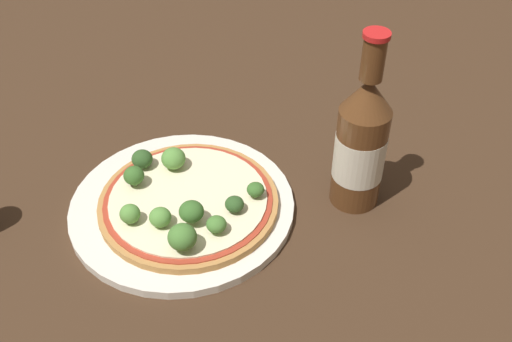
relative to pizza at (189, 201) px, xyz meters
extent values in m
plane|color=#3D2819|center=(-0.02, 0.01, -0.02)|extent=(3.00, 3.00, 0.00)
cylinder|color=silver|center=(-0.01, 0.00, -0.01)|extent=(0.29, 0.29, 0.01)
cylinder|color=#B77F42|center=(0.00, 0.00, 0.00)|extent=(0.23, 0.23, 0.01)
cylinder|color=#A83823|center=(0.00, 0.00, 0.00)|extent=(0.22, 0.22, 0.00)
cylinder|color=beige|center=(0.00, 0.00, 0.00)|extent=(0.20, 0.20, 0.00)
cylinder|color=#89A866|center=(-0.05, -0.06, 0.01)|extent=(0.01, 0.01, 0.01)
ellipsoid|color=#568E3D|center=(-0.05, -0.06, 0.02)|extent=(0.03, 0.03, 0.02)
cylinder|color=#89A866|center=(-0.04, 0.05, 0.01)|extent=(0.01, 0.01, 0.01)
ellipsoid|color=#568E3D|center=(-0.04, 0.05, 0.02)|extent=(0.03, 0.03, 0.03)
cylinder|color=#89A866|center=(0.02, -0.08, 0.01)|extent=(0.01, 0.01, 0.01)
ellipsoid|color=#477A33|center=(0.02, -0.08, 0.03)|extent=(0.03, 0.03, 0.03)
cylinder|color=#89A866|center=(0.02, -0.04, 0.01)|extent=(0.01, 0.01, 0.01)
ellipsoid|color=#386628|center=(0.02, -0.04, 0.03)|extent=(0.03, 0.03, 0.02)
cylinder|color=#89A866|center=(0.06, -0.01, 0.01)|extent=(0.01, 0.01, 0.01)
ellipsoid|color=#2D5123|center=(0.06, -0.01, 0.02)|extent=(0.02, 0.02, 0.02)
cylinder|color=#89A866|center=(-0.08, 0.05, 0.01)|extent=(0.01, 0.01, 0.01)
ellipsoid|color=#2D5123|center=(-0.08, 0.05, 0.02)|extent=(0.03, 0.03, 0.02)
cylinder|color=#89A866|center=(0.05, -0.05, 0.01)|extent=(0.01, 0.01, 0.01)
ellipsoid|color=#477A33|center=(0.05, -0.05, 0.02)|extent=(0.02, 0.02, 0.02)
cylinder|color=#89A866|center=(0.08, 0.02, 0.01)|extent=(0.01, 0.01, 0.01)
ellipsoid|color=#386628|center=(0.08, 0.02, 0.02)|extent=(0.02, 0.02, 0.02)
cylinder|color=#89A866|center=(-0.07, 0.01, 0.01)|extent=(0.01, 0.01, 0.01)
ellipsoid|color=#386628|center=(-0.07, 0.01, 0.02)|extent=(0.03, 0.03, 0.02)
cylinder|color=#89A866|center=(-0.02, -0.05, 0.01)|extent=(0.01, 0.01, 0.01)
ellipsoid|color=#568E3D|center=(-0.02, -0.05, 0.02)|extent=(0.03, 0.03, 0.02)
cylinder|color=#563319|center=(0.21, 0.07, 0.05)|extent=(0.06, 0.06, 0.14)
cylinder|color=beige|center=(0.21, 0.07, 0.05)|extent=(0.06, 0.06, 0.06)
cone|color=#563319|center=(0.21, 0.07, 0.14)|extent=(0.06, 0.06, 0.04)
cylinder|color=#563319|center=(0.21, 0.07, 0.19)|extent=(0.03, 0.03, 0.05)
cylinder|color=red|center=(0.21, 0.07, 0.22)|extent=(0.03, 0.03, 0.01)
camera|label=1|loc=(0.20, -0.52, 0.53)|focal=42.00mm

